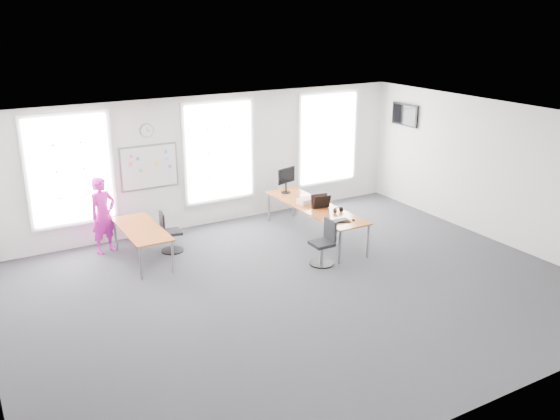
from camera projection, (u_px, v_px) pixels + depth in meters
floor at (297, 289)px, 10.68m from camera, size 10.00×10.00×0.00m
ceiling at (299, 124)px, 9.72m from camera, size 10.00×10.00×0.00m
wall_back at (207, 161)px, 13.48m from camera, size 10.00×0.00×10.00m
wall_front at (477, 306)px, 6.91m from camera, size 10.00×0.00×10.00m
wall_right at (499, 173)px, 12.55m from camera, size 0.00×10.00×10.00m
window_left at (70, 170)px, 11.98m from camera, size 1.60×0.06×2.20m
window_mid at (219, 152)px, 13.54m from camera, size 1.60×0.06×2.20m
window_right at (328, 138)px, 14.95m from camera, size 1.60×0.06×2.20m
desk_right at (315, 208)px, 12.87m from camera, size 0.81×3.02×0.74m
desk_left at (142, 231)px, 11.74m from camera, size 0.74×1.85×0.68m
chair_right at (324, 245)px, 11.63m from camera, size 0.48×0.48×0.90m
chair_left at (169, 234)px, 12.22m from camera, size 0.47×0.47×0.87m
person at (103, 215)px, 12.10m from camera, size 0.69×0.58×1.60m
whiteboard at (149, 167)px, 12.81m from camera, size 1.20×0.03×0.90m
wall_clock at (147, 130)px, 12.55m from camera, size 0.30×0.04×0.30m
tv at (405, 115)px, 14.74m from camera, size 0.06×0.90×0.55m
keyboard at (338, 221)px, 11.89m from camera, size 0.52×0.29×0.02m
mouse at (353, 220)px, 11.96m from camera, size 0.09×0.11×0.04m
lens_cap at (337, 216)px, 12.23m from camera, size 0.07×0.07×0.01m
headphones at (338, 210)px, 12.44m from camera, size 0.20×0.11×0.12m
laptop_sleeve at (321, 202)px, 12.66m from camera, size 0.39×0.27×0.31m
paper_stack at (306, 201)px, 13.00m from camera, size 0.36×0.28×0.12m
monitor at (286, 178)px, 13.67m from camera, size 0.52×0.22×0.60m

